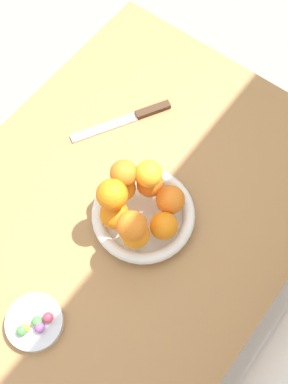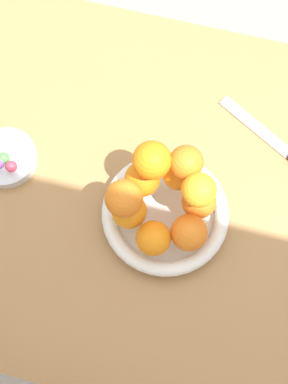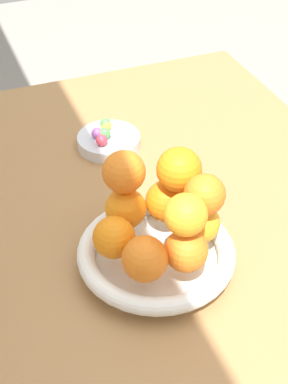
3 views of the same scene
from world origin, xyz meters
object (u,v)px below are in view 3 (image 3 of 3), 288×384
object	(u,v)px
orange_0	(200,223)
orange_3	(114,237)
candy_ball_5	(105,128)
orange_2	(126,208)
orange_8	(205,194)
candy_ball_2	(107,126)
orange_7	(177,170)
candy_ball_6	(105,133)
orange_9	(124,172)
fruit_bowl	(156,255)
dining_table	(171,273)
candy_dish	(109,141)
candy_ball_4	(101,134)
candy_ball_1	(102,140)
candy_ball_3	(105,124)
orange_6	(186,215)
candy_ball_0	(97,133)
orange_4	(145,259)
orange_5	(186,251)
orange_1	(167,203)

from	to	relation	value
orange_0	orange_3	distance (m)	0.12
candy_ball_5	orange_2	bearing A→B (deg)	167.77
orange_2	orange_8	distance (m)	0.13
orange_8	candy_ball_2	bearing A→B (deg)	3.52
orange_7	candy_ball_6	distance (m)	0.29
orange_8	orange_9	xyz separation A→B (m)	(0.08, 0.09, 0.00)
fruit_bowl	orange_3	world-z (taller)	orange_3
dining_table	orange_2	distance (m)	0.18
candy_dish	candy_ball_2	world-z (taller)	candy_ball_2
orange_8	candy_ball_5	bearing A→B (deg)	4.41
candy_ball_4	candy_ball_5	distance (m)	0.02
dining_table	candy_ball_4	xyz separation A→B (m)	(0.27, 0.03, 0.12)
orange_3	candy_ball_1	size ratio (longest dim) A/B	2.75
orange_7	candy_ball_3	bearing A→B (deg)	1.22
orange_0	orange_6	size ratio (longest dim) A/B	1.02
candy_ball_0	orange_6	bearing A→B (deg)	-179.03
dining_table	orange_9	distance (m)	0.23
dining_table	candy_ball_4	size ratio (longest dim) A/B	71.71
fruit_bowl	candy_ball_3	world-z (taller)	candy_ball_3
candy_ball_1	candy_ball_4	xyz separation A→B (m)	(0.02, -0.01, -0.00)
orange_3	orange_9	bearing A→B (deg)	-32.45
orange_2	orange_3	distance (m)	0.06
orange_3	orange_7	size ratio (longest dim) A/B	0.92
orange_2	orange_4	size ratio (longest dim) A/B	0.97
orange_7	orange_5	bearing A→B (deg)	165.01
dining_table	orange_1	world-z (taller)	orange_1
candy_ball_1	candy_ball_6	xyz separation A→B (m)	(0.02, -0.01, -0.00)
candy_ball_3	candy_ball_6	distance (m)	0.03
candy_dish	candy_ball_3	world-z (taller)	candy_ball_3
candy_dish	candy_ball_2	bearing A→B (deg)	-12.89
orange_9	candy_ball_2	xyz separation A→B (m)	(0.28, -0.06, -0.10)
orange_0	orange_7	bearing A→B (deg)	19.62
orange_8	candy_ball_4	distance (m)	0.35
orange_0	candy_ball_3	distance (m)	0.36
candy_ball_2	candy_ball_3	distance (m)	0.01
orange_9	candy_ball_1	size ratio (longest dim) A/B	2.86
orange_6	candy_ball_3	size ratio (longest dim) A/B	2.76
orange_7	orange_8	size ratio (longest dim) A/B	1.13
dining_table	candy_ball_5	distance (m)	0.31
orange_0	orange_4	distance (m)	0.11
orange_7	orange_8	bearing A→B (deg)	-162.74
orange_0	candy_ball_5	world-z (taller)	orange_0
orange_7	candy_ball_4	distance (m)	0.30
fruit_bowl	candy_ball_1	world-z (taller)	candy_ball_1
orange_3	candy_ball_4	world-z (taller)	orange_3
orange_4	candy_ball_2	distance (m)	0.40
orange_0	candy_ball_1	distance (m)	0.31
orange_3	candy_ball_3	bearing A→B (deg)	-16.43
candy_ball_5	dining_table	bearing A→B (deg)	-177.27
orange_3	orange_8	xyz separation A→B (m)	(-0.02, -0.12, 0.06)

